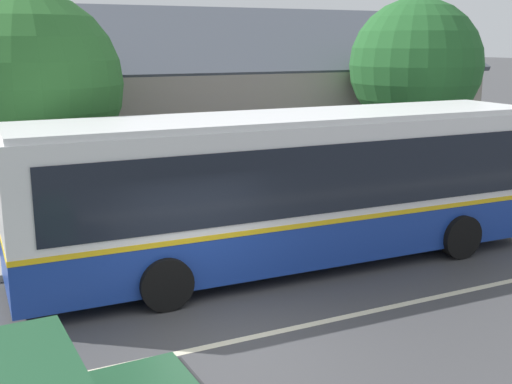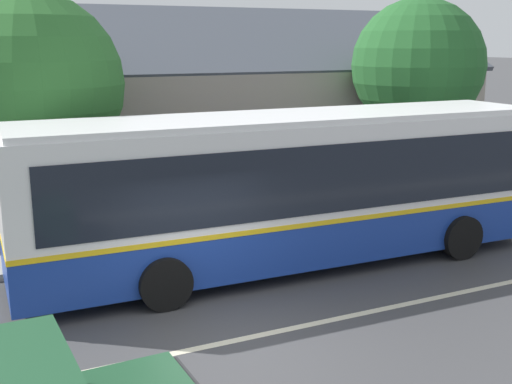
% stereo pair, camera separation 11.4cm
% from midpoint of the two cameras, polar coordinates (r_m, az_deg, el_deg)
% --- Properties ---
extents(ground_plane, '(300.00, 300.00, 0.00)m').
position_cam_midpoint_polar(ground_plane, '(10.79, -2.13, -13.18)').
color(ground_plane, '#424244').
extents(sidewalk_far, '(60.00, 3.00, 0.15)m').
position_cam_midpoint_polar(sidewalk_far, '(16.07, -10.65, -4.09)').
color(sidewalk_far, '#ADAAA3').
rests_on(sidewalk_far, ground).
extents(lane_divider_stripe, '(60.00, 0.16, 0.01)m').
position_cam_midpoint_polar(lane_divider_stripe, '(10.79, -2.13, -13.16)').
color(lane_divider_stripe, beige).
rests_on(lane_divider_stripe, ground).
extents(community_building, '(25.84, 9.20, 7.02)m').
position_cam_midpoint_polar(community_building, '(22.50, -13.26, 5.90)').
color(community_building, gray).
rests_on(community_building, ground).
extents(transit_bus, '(11.93, 2.93, 3.31)m').
position_cam_midpoint_polar(transit_bus, '(13.82, 3.58, 0.58)').
color(transit_bus, navy).
rests_on(transit_bus, ground).
extents(street_tree_primary, '(4.03, 4.03, 6.10)m').
position_cam_midpoint_polar(street_tree_primary, '(20.53, 14.12, 10.43)').
color(street_tree_primary, '#4C3828').
rests_on(street_tree_primary, ground).
extents(street_tree_secondary, '(4.30, 4.30, 5.98)m').
position_cam_midpoint_polar(street_tree_secondary, '(16.00, -19.32, 8.50)').
color(street_tree_secondary, '#4C3828').
rests_on(street_tree_secondary, ground).
extents(bus_stop_sign, '(0.36, 0.07, 2.40)m').
position_cam_midpoint_polar(bus_stop_sign, '(19.61, 18.53, 3.28)').
color(bus_stop_sign, gray).
rests_on(bus_stop_sign, sidewalk_far).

